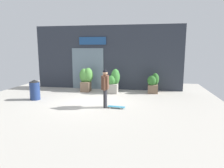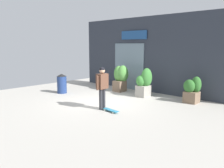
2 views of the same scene
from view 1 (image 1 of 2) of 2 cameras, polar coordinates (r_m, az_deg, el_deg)
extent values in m
plane|color=#B2ADA3|center=(9.64, -4.99, -4.85)|extent=(12.00, 12.00, 0.00)
cube|color=#2D333D|center=(12.47, -1.30, 7.40)|extent=(8.98, 0.25, 3.84)
cube|color=slate|center=(12.66, -6.79, 4.32)|extent=(1.98, 0.06, 2.49)
cube|color=navy|center=(12.51, -5.50, 11.99)|extent=(1.65, 0.05, 0.45)
cylinder|color=#28282D|center=(8.59, -1.82, -3.90)|extent=(0.13, 0.13, 0.79)
cylinder|color=#28282D|center=(8.43, -2.00, -4.15)|extent=(0.13, 0.13, 0.79)
cube|color=brown|center=(8.37, -1.94, 0.49)|extent=(0.28, 0.43, 0.56)
cylinder|color=brown|center=(8.63, -1.66, 0.55)|extent=(0.09, 0.09, 0.53)
cylinder|color=brown|center=(8.13, -2.23, -0.01)|extent=(0.09, 0.09, 0.53)
sphere|color=tan|center=(8.32, -1.95, 3.13)|extent=(0.21, 0.21, 0.21)
sphere|color=black|center=(8.32, -1.95, 3.38)|extent=(0.19, 0.19, 0.19)
cube|color=teal|center=(8.48, 1.22, -6.38)|extent=(0.75, 0.27, 0.02)
cylinder|color=silver|center=(8.53, 2.92, -6.58)|extent=(0.06, 0.04, 0.05)
cylinder|color=silver|center=(8.34, 2.58, -6.95)|extent=(0.06, 0.04, 0.05)
cylinder|color=silver|center=(8.64, -0.10, -6.34)|extent=(0.06, 0.04, 0.05)
cylinder|color=silver|center=(8.46, -0.50, -6.70)|extent=(0.06, 0.04, 0.05)
cube|color=brown|center=(11.87, -7.35, -0.74)|extent=(0.51, 0.58, 0.56)
ellipsoid|color=#4C8C3D|center=(11.85, -6.69, 2.44)|extent=(0.57, 0.59, 0.87)
ellipsoid|color=#4C8C3D|center=(11.87, -7.86, 2.34)|extent=(0.53, 0.49, 0.83)
ellipsoid|color=#4C8C3D|center=(11.86, -7.41, 2.18)|extent=(0.53, 0.57, 0.75)
cube|color=gray|center=(11.33, 0.29, -1.24)|extent=(0.51, 0.61, 0.53)
ellipsoid|color=#387A33|center=(11.33, 0.78, 1.53)|extent=(0.53, 0.46, 0.65)
ellipsoid|color=#387A33|center=(11.28, 0.96, 2.01)|extent=(0.49, 0.55, 0.88)
ellipsoid|color=#387A33|center=(11.13, -0.13, 1.11)|extent=(0.43, 0.43, 0.52)
cube|color=brown|center=(11.57, 11.38, -1.35)|extent=(0.54, 0.54, 0.47)
ellipsoid|color=#2D6628|center=(11.62, 12.03, 1.32)|extent=(0.42, 0.39, 0.69)
ellipsoid|color=#2D6628|center=(11.38, 11.09, 0.90)|extent=(0.48, 0.37, 0.56)
cylinder|color=navy|center=(10.51, -20.84, -1.83)|extent=(0.48, 0.48, 0.86)
cone|color=black|center=(10.43, -21.00, 0.81)|extent=(0.49, 0.49, 0.12)
camera|label=2|loc=(4.84, 74.82, 2.45)|focal=37.35mm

